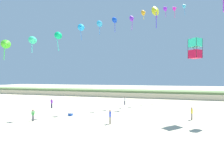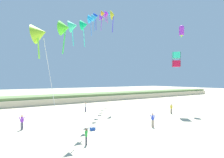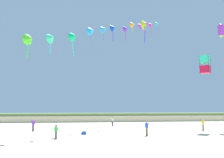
{
  "view_description": "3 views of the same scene",
  "coord_description": "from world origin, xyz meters",
  "px_view_note": "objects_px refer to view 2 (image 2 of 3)",
  "views": [
    {
      "loc": [
        8.09,
        -13.25,
        5.5
      ],
      "look_at": [
        0.83,
        11.15,
        5.38
      ],
      "focal_mm": 28.0,
      "sensor_mm": 36.0,
      "label": 1
    },
    {
      "loc": [
        -16.11,
        -10.81,
        5.86
      ],
      "look_at": [
        -0.53,
        12.07,
        5.94
      ],
      "focal_mm": 32.0,
      "sensor_mm": 36.0,
      "label": 2
    },
    {
      "loc": [
        -6.09,
        -19.56,
        3.09
      ],
      "look_at": [
        -1.67,
        9.23,
        6.72
      ],
      "focal_mm": 38.0,
      "sensor_mm": 36.0,
      "label": 3
    }
  ],
  "objects_px": {
    "person_near_left": "(153,119)",
    "person_mid_center": "(86,106)",
    "person_far_left": "(86,135)",
    "large_kite_low_lead": "(182,31)",
    "large_kite_high_solo": "(176,59)",
    "beach_cooler": "(93,128)",
    "large_kite_mid_trail": "(113,15)",
    "person_near_right": "(171,108)",
    "person_far_right": "(22,121)"
  },
  "relations": [
    {
      "from": "person_near_right",
      "to": "beach_cooler",
      "type": "relative_size",
      "value": 2.89
    },
    {
      "from": "person_mid_center",
      "to": "large_kite_low_lead",
      "type": "xyz_separation_m",
      "value": [
        15.63,
        -9.0,
        14.09
      ]
    },
    {
      "from": "person_mid_center",
      "to": "large_kite_mid_trail",
      "type": "distance_m",
      "value": 18.95
    },
    {
      "from": "large_kite_mid_trail",
      "to": "person_far_right",
      "type": "bearing_deg",
      "value": -156.5
    },
    {
      "from": "person_far_right",
      "to": "beach_cooler",
      "type": "distance_m",
      "value": 8.31
    },
    {
      "from": "person_far_left",
      "to": "person_near_right",
      "type": "bearing_deg",
      "value": 18.54
    },
    {
      "from": "person_far_left",
      "to": "person_far_right",
      "type": "height_order",
      "value": "person_far_right"
    },
    {
      "from": "person_far_left",
      "to": "beach_cooler",
      "type": "bearing_deg",
      "value": 55.06
    },
    {
      "from": "person_near_left",
      "to": "person_mid_center",
      "type": "distance_m",
      "value": 15.28
    },
    {
      "from": "person_near_left",
      "to": "large_kite_mid_trail",
      "type": "relative_size",
      "value": 0.39
    },
    {
      "from": "person_near_right",
      "to": "person_far_left",
      "type": "height_order",
      "value": "person_near_right"
    },
    {
      "from": "person_far_left",
      "to": "large_kite_low_lead",
      "type": "height_order",
      "value": "large_kite_low_lead"
    },
    {
      "from": "large_kite_high_solo",
      "to": "large_kite_low_lead",
      "type": "bearing_deg",
      "value": 25.66
    },
    {
      "from": "large_kite_mid_trail",
      "to": "person_far_left",
      "type": "bearing_deg",
      "value": -130.56
    },
    {
      "from": "person_near_right",
      "to": "person_mid_center",
      "type": "bearing_deg",
      "value": 138.15
    },
    {
      "from": "person_far_right",
      "to": "large_kite_low_lead",
      "type": "relative_size",
      "value": 0.75
    },
    {
      "from": "person_far_left",
      "to": "large_kite_mid_trail",
      "type": "relative_size",
      "value": 0.33
    },
    {
      "from": "person_near_right",
      "to": "beach_cooler",
      "type": "height_order",
      "value": "person_near_right"
    },
    {
      "from": "person_near_left",
      "to": "large_kite_low_lead",
      "type": "height_order",
      "value": "large_kite_low_lead"
    },
    {
      "from": "person_near_left",
      "to": "large_kite_high_solo",
      "type": "bearing_deg",
      "value": 22.99
    },
    {
      "from": "person_far_left",
      "to": "large_kite_high_solo",
      "type": "height_order",
      "value": "large_kite_high_solo"
    },
    {
      "from": "person_near_right",
      "to": "person_far_left",
      "type": "relative_size",
      "value": 1.13
    },
    {
      "from": "person_near_left",
      "to": "large_kite_low_lead",
      "type": "relative_size",
      "value": 0.74
    },
    {
      "from": "person_far_right",
      "to": "large_kite_low_lead",
      "type": "bearing_deg",
      "value": -2.92
    },
    {
      "from": "large_kite_low_lead",
      "to": "person_near_left",
      "type": "bearing_deg",
      "value": -156.22
    },
    {
      "from": "large_kite_low_lead",
      "to": "large_kite_mid_trail",
      "type": "distance_m",
      "value": 13.78
    },
    {
      "from": "person_far_left",
      "to": "person_mid_center",
      "type": "bearing_deg",
      "value": 63.48
    },
    {
      "from": "person_far_right",
      "to": "person_near_right",
      "type": "bearing_deg",
      "value": -6.15
    },
    {
      "from": "person_mid_center",
      "to": "large_kite_high_solo",
      "type": "bearing_deg",
      "value": -43.56
    },
    {
      "from": "person_near_left",
      "to": "person_far_right",
      "type": "distance_m",
      "value": 15.6
    },
    {
      "from": "person_near_right",
      "to": "person_mid_center",
      "type": "height_order",
      "value": "person_mid_center"
    },
    {
      "from": "large_kite_high_solo",
      "to": "beach_cooler",
      "type": "relative_size",
      "value": 4.3
    },
    {
      "from": "person_mid_center",
      "to": "large_kite_high_solo",
      "type": "distance_m",
      "value": 17.94
    },
    {
      "from": "person_near_left",
      "to": "person_far_right",
      "type": "bearing_deg",
      "value": 150.8
    },
    {
      "from": "person_near_right",
      "to": "beach_cooler",
      "type": "distance_m",
      "value": 16.85
    },
    {
      "from": "person_mid_center",
      "to": "large_kite_high_solo",
      "type": "xyz_separation_m",
      "value": [
        11.53,
        -10.97,
        8.28
      ]
    },
    {
      "from": "person_mid_center",
      "to": "large_kite_mid_trail",
      "type": "bearing_deg",
      "value": 3.51
    },
    {
      "from": "person_near_right",
      "to": "person_mid_center",
      "type": "distance_m",
      "value": 15.15
    },
    {
      "from": "large_kite_low_lead",
      "to": "large_kite_mid_trail",
      "type": "relative_size",
      "value": 0.52
    },
    {
      "from": "person_near_left",
      "to": "person_mid_center",
      "type": "height_order",
      "value": "person_near_left"
    },
    {
      "from": "large_kite_mid_trail",
      "to": "beach_cooler",
      "type": "height_order",
      "value": "large_kite_mid_trail"
    },
    {
      "from": "person_near_right",
      "to": "large_kite_mid_trail",
      "type": "height_order",
      "value": "large_kite_mid_trail"
    },
    {
      "from": "large_kite_mid_trail",
      "to": "beach_cooler",
      "type": "distance_m",
      "value": 25.47
    },
    {
      "from": "person_near_right",
      "to": "person_far_right",
      "type": "height_order",
      "value": "person_far_right"
    },
    {
      "from": "large_kite_low_lead",
      "to": "large_kite_mid_trail",
      "type": "height_order",
      "value": "large_kite_mid_trail"
    },
    {
      "from": "large_kite_mid_trail",
      "to": "large_kite_high_solo",
      "type": "relative_size",
      "value": 1.79
    },
    {
      "from": "person_near_right",
      "to": "person_far_right",
      "type": "bearing_deg",
      "value": 173.85
    },
    {
      "from": "person_mid_center",
      "to": "person_far_right",
      "type": "relative_size",
      "value": 0.98
    },
    {
      "from": "person_near_left",
      "to": "person_far_left",
      "type": "xyz_separation_m",
      "value": [
        -9.88,
        -1.48,
        -0.14
      ]
    },
    {
      "from": "person_near_left",
      "to": "large_kite_mid_trail",
      "type": "distance_m",
      "value": 24.18
    }
  ]
}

